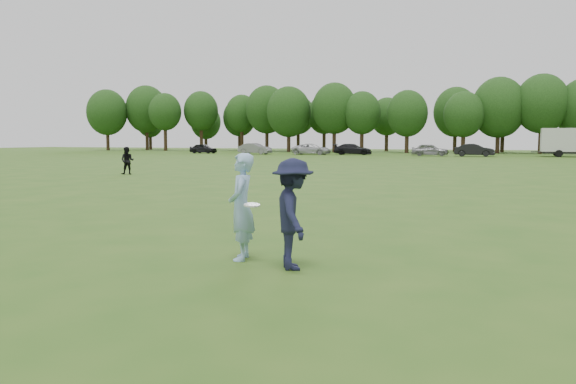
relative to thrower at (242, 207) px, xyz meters
The scene contains 12 objects.
ground 1.26m from the thrower, 22.75° to the right, with size 200.00×200.00×0.00m, color #2D5718.
thrower is the anchor object (origin of this frame).
defender 1.10m from the thrower, 17.21° to the right, with size 1.13×0.65×1.75m, color #181A35.
player_far_a 24.07m from the thrower, 131.10° to the left, with size 0.77×0.60×1.58m, color black.
car_a 69.35m from the thrower, 119.84° to the left, with size 1.57×3.89×1.33m, color black.
car_b 64.14m from the thrower, 113.90° to the left, with size 1.53×4.40×1.45m, color slate.
car_c 62.49m from the thrower, 107.24° to the left, with size 2.29×4.97×1.38m, color silver.
car_d 62.17m from the thrower, 102.45° to the left, with size 1.95×4.79×1.39m, color black.
car_e 59.21m from the thrower, 93.59° to the left, with size 1.71×4.26×1.45m, color gray.
car_f 58.84m from the thrower, 88.75° to the left, with size 1.54×4.41×1.45m, color black.
disc_in_play 0.34m from the thrower, 34.11° to the right, with size 0.30×0.30×0.07m.
treeline 76.83m from the thrower, 87.30° to the left, with size 130.35×18.39×11.74m.
Camera 1 is at (3.26, -8.18, 2.06)m, focal length 35.00 mm.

